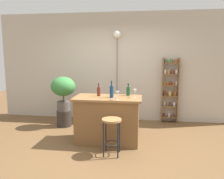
{
  "coord_description": "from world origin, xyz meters",
  "views": [
    {
      "loc": [
        0.68,
        -3.94,
        1.73
      ],
      "look_at": [
        0.05,
        0.55,
        1.02
      ],
      "focal_mm": 35.93,
      "sensor_mm": 36.0,
      "label": 1
    }
  ],
  "objects_px": {
    "bar_stool": "(112,128)",
    "bottle_vinegar": "(112,91)",
    "spice_shelf": "(170,88)",
    "potted_plant": "(63,89)",
    "bottle_sauce_amber": "(128,91)",
    "wine_glass_center": "(135,92)",
    "pendant_globe_light": "(117,36)",
    "bottle_wine_red": "(99,91)",
    "plant_stool": "(64,118)",
    "wine_glass_left": "(117,94)"
  },
  "relations": [
    {
      "from": "pendant_globe_light",
      "to": "wine_glass_center",
      "type": "bearing_deg",
      "value": -70.57
    },
    {
      "from": "wine_glass_center",
      "to": "pendant_globe_light",
      "type": "relative_size",
      "value": 0.07
    },
    {
      "from": "potted_plant",
      "to": "pendant_globe_light",
      "type": "distance_m",
      "value": 1.89
    },
    {
      "from": "potted_plant",
      "to": "pendant_globe_light",
      "type": "relative_size",
      "value": 0.35
    },
    {
      "from": "bar_stool",
      "to": "bottle_vinegar",
      "type": "relative_size",
      "value": 1.97
    },
    {
      "from": "bottle_sauce_amber",
      "to": "wine_glass_left",
      "type": "distance_m",
      "value": 0.5
    },
    {
      "from": "plant_stool",
      "to": "bottle_sauce_amber",
      "type": "xyz_separation_m",
      "value": [
        1.59,
        -0.61,
        0.81
      ]
    },
    {
      "from": "bottle_wine_red",
      "to": "wine_glass_center",
      "type": "distance_m",
      "value": 0.73
    },
    {
      "from": "spice_shelf",
      "to": "bottle_sauce_amber",
      "type": "xyz_separation_m",
      "value": [
        -0.97,
        -1.3,
        0.11
      ]
    },
    {
      "from": "wine_glass_center",
      "to": "bottle_vinegar",
      "type": "bearing_deg",
      "value": -170.18
    },
    {
      "from": "bar_stool",
      "to": "potted_plant",
      "type": "relative_size",
      "value": 0.78
    },
    {
      "from": "bottle_wine_red",
      "to": "wine_glass_left",
      "type": "height_order",
      "value": "bottle_wine_red"
    },
    {
      "from": "bar_stool",
      "to": "bottle_vinegar",
      "type": "bearing_deg",
      "value": 98.31
    },
    {
      "from": "bottle_vinegar",
      "to": "bottle_wine_red",
      "type": "height_order",
      "value": "bottle_vinegar"
    },
    {
      "from": "spice_shelf",
      "to": "bottle_sauce_amber",
      "type": "relative_size",
      "value": 6.62
    },
    {
      "from": "bottle_wine_red",
      "to": "bottle_sauce_amber",
      "type": "bearing_deg",
      "value": 12.03
    },
    {
      "from": "spice_shelf",
      "to": "potted_plant",
      "type": "relative_size",
      "value": 2.01
    },
    {
      "from": "spice_shelf",
      "to": "bottle_vinegar",
      "type": "height_order",
      "value": "spice_shelf"
    },
    {
      "from": "potted_plant",
      "to": "wine_glass_center",
      "type": "xyz_separation_m",
      "value": [
        1.74,
        -0.8,
        0.11
      ]
    },
    {
      "from": "potted_plant",
      "to": "wine_glass_left",
      "type": "bearing_deg",
      "value": -37.28
    },
    {
      "from": "potted_plant",
      "to": "bottle_wine_red",
      "type": "height_order",
      "value": "potted_plant"
    },
    {
      "from": "plant_stool",
      "to": "bottle_wine_red",
      "type": "xyz_separation_m",
      "value": [
        1.01,
        -0.74,
        0.81
      ]
    },
    {
      "from": "bottle_vinegar",
      "to": "wine_glass_center",
      "type": "distance_m",
      "value": 0.45
    },
    {
      "from": "spice_shelf",
      "to": "bottle_wine_red",
      "type": "xyz_separation_m",
      "value": [
        -1.55,
        -1.42,
        0.12
      ]
    },
    {
      "from": "potted_plant",
      "to": "wine_glass_left",
      "type": "relative_size",
      "value": 5.0
    },
    {
      "from": "spice_shelf",
      "to": "wine_glass_center",
      "type": "distance_m",
      "value": 1.7
    },
    {
      "from": "potted_plant",
      "to": "wine_glass_left",
      "type": "height_order",
      "value": "potted_plant"
    },
    {
      "from": "spice_shelf",
      "to": "potted_plant",
      "type": "xyz_separation_m",
      "value": [
        -2.57,
        -0.68,
        0.03
      ]
    },
    {
      "from": "potted_plant",
      "to": "bottle_wine_red",
      "type": "bearing_deg",
      "value": -36.07
    },
    {
      "from": "spice_shelf",
      "to": "bottle_vinegar",
      "type": "relative_size",
      "value": 5.06
    },
    {
      "from": "plant_stool",
      "to": "bottle_vinegar",
      "type": "bearing_deg",
      "value": -34.01
    },
    {
      "from": "bottle_wine_red",
      "to": "wine_glass_center",
      "type": "bearing_deg",
      "value": -4.53
    },
    {
      "from": "bottle_wine_red",
      "to": "wine_glass_center",
      "type": "relative_size",
      "value": 1.56
    },
    {
      "from": "bottle_vinegar",
      "to": "bottle_sauce_amber",
      "type": "distance_m",
      "value": 0.4
    },
    {
      "from": "wine_glass_center",
      "to": "pendant_globe_light",
      "type": "distance_m",
      "value": 1.98
    },
    {
      "from": "wine_glass_center",
      "to": "spice_shelf",
      "type": "bearing_deg",
      "value": 60.7
    },
    {
      "from": "bar_stool",
      "to": "wine_glass_center",
      "type": "bearing_deg",
      "value": 59.04
    },
    {
      "from": "spice_shelf",
      "to": "potted_plant",
      "type": "height_order",
      "value": "spice_shelf"
    },
    {
      "from": "bottle_wine_red",
      "to": "pendant_globe_light",
      "type": "relative_size",
      "value": 0.11
    },
    {
      "from": "wine_glass_left",
      "to": "wine_glass_center",
      "type": "bearing_deg",
      "value": 43.95
    },
    {
      "from": "potted_plant",
      "to": "bottle_wine_red",
      "type": "relative_size",
      "value": 3.21
    },
    {
      "from": "spice_shelf",
      "to": "bottle_vinegar",
      "type": "xyz_separation_m",
      "value": [
        -1.27,
        -1.55,
        0.14
      ]
    },
    {
      "from": "spice_shelf",
      "to": "wine_glass_center",
      "type": "bearing_deg",
      "value": -119.3
    },
    {
      "from": "wine_glass_left",
      "to": "pendant_globe_light",
      "type": "height_order",
      "value": "pendant_globe_light"
    },
    {
      "from": "bottle_vinegar",
      "to": "pendant_globe_light",
      "type": "bearing_deg",
      "value": 93.18
    },
    {
      "from": "spice_shelf",
      "to": "plant_stool",
      "type": "height_order",
      "value": "spice_shelf"
    },
    {
      "from": "bottle_sauce_amber",
      "to": "wine_glass_left",
      "type": "height_order",
      "value": "bottle_sauce_amber"
    },
    {
      "from": "bottle_sauce_amber",
      "to": "pendant_globe_light",
      "type": "bearing_deg",
      "value": 106.34
    },
    {
      "from": "bottle_sauce_amber",
      "to": "bottle_vinegar",
      "type": "bearing_deg",
      "value": -139.46
    },
    {
      "from": "bottle_sauce_amber",
      "to": "spice_shelf",
      "type": "bearing_deg",
      "value": 53.13
    }
  ]
}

